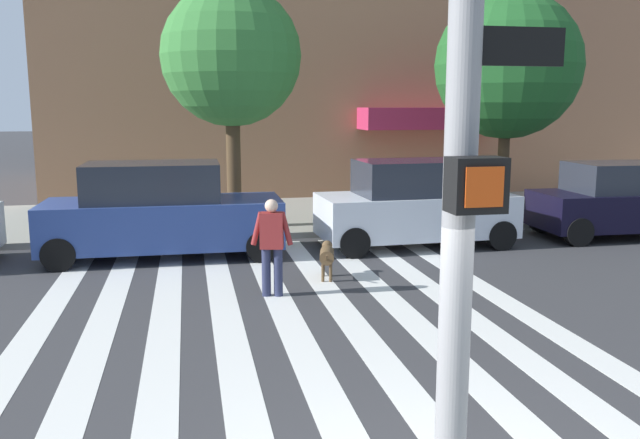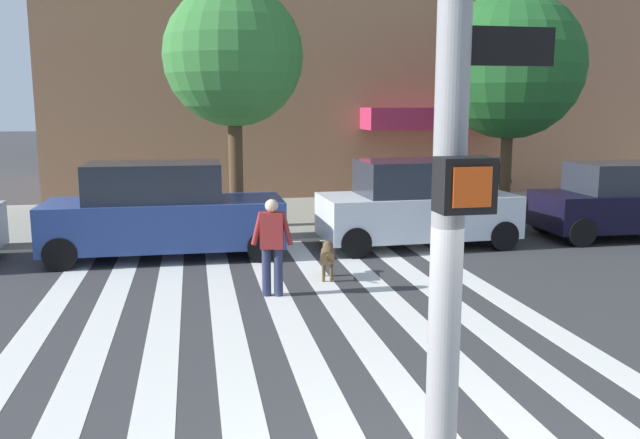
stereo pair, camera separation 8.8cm
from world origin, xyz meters
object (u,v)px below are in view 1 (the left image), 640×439
at_px(parked_car_fourth_in_line, 625,201).
at_px(street_tree_nearest, 231,57).
at_px(pedestrian_dog_walker, 272,242).
at_px(traffic_light_pole, 471,30).
at_px(pedestrian_bystander, 496,181).
at_px(street_tree_middle, 508,66).
at_px(dog_on_leash, 327,255).
at_px(parked_car_behind_first, 161,212).
at_px(parked_car_third_in_line, 414,206).

relative_size(parked_car_fourth_in_line, street_tree_nearest, 0.76).
xyz_separation_m(parked_car_fourth_in_line, pedestrian_dog_walker, (-9.04, -3.32, 0.05)).
bearing_deg(parked_car_fourth_in_line, traffic_light_pole, -129.94).
bearing_deg(pedestrian_bystander, street_tree_middle, -102.13).
xyz_separation_m(street_tree_nearest, pedestrian_bystander, (7.35, 0.62, -3.23)).
bearing_deg(traffic_light_pole, street_tree_nearest, 91.35).
relative_size(traffic_light_pole, dog_on_leash, 5.97).
xyz_separation_m(traffic_light_pole, dog_on_leash, (1.03, 8.28, -3.08)).
distance_m(traffic_light_pole, dog_on_leash, 8.89).
xyz_separation_m(traffic_light_pole, street_tree_nearest, (-0.31, 13.05, 0.79)).
height_order(parked_car_behind_first, dog_on_leash, parked_car_behind_first).
bearing_deg(parked_car_behind_first, parked_car_fourth_in_line, 0.00).
height_order(traffic_light_pole, parked_car_third_in_line, traffic_light_pole).
bearing_deg(parked_car_fourth_in_line, street_tree_middle, 129.79).
xyz_separation_m(parked_car_third_in_line, dog_on_leash, (-2.52, -2.38, -0.49)).
bearing_deg(street_tree_nearest, traffic_light_pole, -88.65).
height_order(street_tree_middle, dog_on_leash, street_tree_middle).
relative_size(traffic_light_pole, parked_car_third_in_line, 1.32).
xyz_separation_m(parked_car_fourth_in_line, street_tree_nearest, (-9.24, 2.38, 3.43)).
height_order(parked_car_third_in_line, street_tree_nearest, street_tree_nearest).
distance_m(street_tree_nearest, pedestrian_bystander, 8.06).
relative_size(street_tree_nearest, street_tree_middle, 0.99).
bearing_deg(traffic_light_pole, street_tree_middle, 62.13).
bearing_deg(parked_car_behind_first, traffic_light_pole, -79.36).
bearing_deg(pedestrian_bystander, parked_car_third_in_line, -139.33).
relative_size(parked_car_behind_first, street_tree_nearest, 0.83).
distance_m(pedestrian_dog_walker, dog_on_leash, 1.55).
distance_m(traffic_light_pole, pedestrian_dog_walker, 7.79).
distance_m(traffic_light_pole, parked_car_behind_first, 11.15).
distance_m(parked_car_third_in_line, street_tree_middle, 5.27).
bearing_deg(parked_car_behind_first, dog_on_leash, -38.17).
bearing_deg(parked_car_behind_first, pedestrian_dog_walker, -60.22).
bearing_deg(parked_car_behind_first, pedestrian_bystander, 18.36).
bearing_deg(parked_car_fourth_in_line, pedestrian_bystander, 122.16).
bearing_deg(parked_car_fourth_in_line, parked_car_third_in_line, -179.97).
distance_m(parked_car_third_in_line, pedestrian_bystander, 4.61).
bearing_deg(pedestrian_dog_walker, traffic_light_pole, -89.20).
xyz_separation_m(traffic_light_pole, parked_car_third_in_line, (3.55, 10.67, -2.59)).
bearing_deg(parked_car_third_in_line, traffic_light_pole, -108.40).
relative_size(parked_car_third_in_line, parked_car_fourth_in_line, 0.98).
distance_m(parked_car_behind_first, street_tree_middle, 9.79).
relative_size(traffic_light_pole, pedestrian_bystander, 3.54).
bearing_deg(street_tree_nearest, pedestrian_bystander, 4.82).
bearing_deg(street_tree_middle, pedestrian_dog_walker, -140.73).
relative_size(street_tree_nearest, pedestrian_bystander, 3.58).
xyz_separation_m(parked_car_behind_first, parked_car_third_in_line, (5.55, -0.00, -0.03)).
relative_size(street_tree_nearest, pedestrian_dog_walker, 3.58).
relative_size(traffic_light_pole, parked_car_behind_first, 1.18).
bearing_deg(pedestrian_dog_walker, pedestrian_bystander, 41.51).
bearing_deg(pedestrian_bystander, traffic_light_pole, -117.27).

